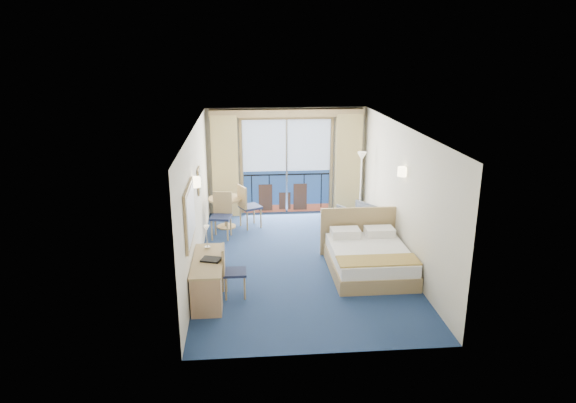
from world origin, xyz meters
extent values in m
plane|color=navy|center=(0.00, 0.00, 0.00)|extent=(6.50, 6.50, 0.00)
cube|color=beige|center=(0.00, 3.26, 1.35)|extent=(4.00, 0.02, 2.70)
cube|color=beige|center=(0.00, -3.26, 1.35)|extent=(4.00, 0.02, 2.70)
cube|color=beige|center=(-2.01, 0.00, 1.35)|extent=(0.02, 6.50, 2.70)
cube|color=beige|center=(2.01, 0.00, 1.35)|extent=(0.02, 6.50, 2.70)
cube|color=silver|center=(0.00, 0.00, 2.71)|extent=(4.00, 6.50, 0.02)
cube|color=navy|center=(0.00, 3.22, 0.56)|extent=(2.20, 0.02, 1.08)
cube|color=#A6B8DA|center=(0.00, 3.22, 1.76)|extent=(2.20, 0.02, 1.32)
cube|color=brown|center=(0.00, 3.22, 0.10)|extent=(2.20, 0.02, 0.20)
cube|color=black|center=(0.00, 3.22, 1.00)|extent=(2.20, 0.02, 0.04)
cube|color=#A28758|center=(0.00, 3.21, 2.46)|extent=(2.36, 0.03, 0.12)
cube|color=#A28758|center=(-1.15, 3.21, 1.20)|extent=(0.06, 0.03, 2.40)
cube|color=#A28758|center=(1.15, 3.21, 1.20)|extent=(0.06, 0.03, 2.40)
cube|color=silver|center=(0.00, 3.21, 1.20)|extent=(0.05, 0.02, 2.40)
cube|color=#39231A|center=(0.35, 3.21, 0.40)|extent=(0.35, 0.02, 0.70)
cube|color=#39231A|center=(-0.55, 3.21, 0.40)|extent=(0.35, 0.02, 0.70)
cube|color=#39231A|center=(-0.05, 3.21, 0.30)|extent=(0.30, 0.02, 0.45)
cube|color=black|center=(-0.90, 3.22, 0.55)|extent=(0.02, 0.01, 0.90)
cube|color=black|center=(-0.45, 3.22, 0.55)|extent=(0.03, 0.01, 0.90)
cube|color=black|center=(0.00, 3.22, 0.55)|extent=(0.03, 0.01, 0.90)
cube|color=black|center=(0.45, 3.22, 0.55)|extent=(0.03, 0.01, 0.90)
cube|color=black|center=(0.90, 3.22, 0.55)|extent=(0.02, 0.01, 0.90)
cube|color=tan|center=(-1.55, 3.07, 1.28)|extent=(0.65, 0.22, 2.55)
cube|color=tan|center=(1.55, 3.07, 1.28)|extent=(0.65, 0.22, 2.55)
cube|color=#A28758|center=(0.00, 3.10, 2.58)|extent=(3.80, 0.25, 0.18)
cube|color=#A28758|center=(-1.98, -1.50, 1.55)|extent=(0.04, 1.25, 0.95)
cube|color=#ADB5C0|center=(-1.95, -1.50, 1.55)|extent=(0.01, 1.12, 0.82)
cube|color=#A28758|center=(-1.98, 0.45, 1.60)|extent=(0.03, 0.42, 0.52)
cube|color=gray|center=(-1.96, 0.45, 1.60)|extent=(0.01, 0.34, 0.44)
cylinder|color=#FFEBB2|center=(-1.94, -0.60, 1.85)|extent=(0.18, 0.18, 0.18)
cylinder|color=#FFEBB2|center=(1.94, -0.15, 1.85)|extent=(0.18, 0.18, 0.18)
cube|color=#A28758|center=(1.25, -0.67, 0.14)|extent=(1.46, 1.83, 0.27)
cube|color=white|center=(1.25, -0.67, 0.39)|extent=(1.41, 1.77, 0.23)
cube|color=tan|center=(1.25, -1.27, 0.52)|extent=(1.45, 0.50, 0.03)
cube|color=white|center=(0.90, -0.01, 0.59)|extent=(0.57, 0.37, 0.16)
cube|color=white|center=(1.60, -0.01, 0.59)|extent=(0.57, 0.37, 0.16)
cube|color=#A28758|center=(1.25, 0.29, 0.50)|extent=(1.60, 0.05, 1.01)
cube|color=tan|center=(1.77, 0.83, 0.28)|extent=(0.43, 0.41, 0.56)
cube|color=silver|center=(1.74, 0.88, 0.60)|extent=(0.22, 0.19, 0.08)
imported|color=#4F5660|center=(1.50, 1.72, 0.31)|extent=(0.93, 0.94, 0.63)
cylinder|color=silver|center=(1.71, 2.23, 0.02)|extent=(0.24, 0.24, 0.03)
cylinder|color=silver|center=(1.71, 2.23, 0.83)|extent=(0.03, 0.03, 1.65)
cone|color=white|center=(1.71, 2.23, 1.65)|extent=(0.22, 0.22, 0.20)
cube|color=#A28758|center=(-1.73, -1.40, 0.68)|extent=(0.51, 1.50, 0.04)
cube|color=tan|center=(-1.73, -1.91, 0.33)|extent=(0.49, 0.45, 0.66)
cylinder|color=#A28758|center=(-1.96, -1.21, 0.33)|extent=(0.05, 0.05, 0.66)
cylinder|color=#A28758|center=(-1.50, -1.21, 0.33)|extent=(0.05, 0.05, 0.66)
cylinder|color=#A28758|center=(-1.96, -0.70, 0.33)|extent=(0.05, 0.05, 0.66)
cylinder|color=#A28758|center=(-1.50, -0.70, 0.33)|extent=(0.05, 0.05, 0.66)
cube|color=#1F2748|center=(-1.28, -1.38, 0.44)|extent=(0.40, 0.40, 0.05)
cube|color=#A28758|center=(-1.47, -1.38, 0.69)|extent=(0.04, 0.39, 0.47)
cylinder|color=#A28758|center=(-1.12, -1.54, 0.21)|extent=(0.03, 0.03, 0.42)
cylinder|color=#A28758|center=(-1.12, -1.22, 0.21)|extent=(0.03, 0.03, 0.42)
cylinder|color=#A28758|center=(-1.44, -1.54, 0.21)|extent=(0.03, 0.03, 0.42)
cylinder|color=#A28758|center=(-1.44, -1.22, 0.21)|extent=(0.03, 0.03, 0.42)
cube|color=black|center=(-1.67, -1.43, 0.72)|extent=(0.37, 0.32, 0.03)
cylinder|color=silver|center=(-1.76, -0.89, 0.73)|extent=(0.11, 0.11, 0.02)
cylinder|color=silver|center=(-1.76, -0.89, 0.90)|extent=(0.01, 0.01, 0.37)
cone|color=white|center=(-1.76, -0.89, 1.09)|extent=(0.10, 0.10, 0.09)
cylinder|color=#A28758|center=(-1.54, 2.16, 0.71)|extent=(0.81, 0.81, 0.04)
cylinder|color=#A28758|center=(-1.54, 2.16, 0.36)|extent=(0.08, 0.08, 0.71)
cylinder|color=#A28758|center=(-1.54, 2.16, 0.02)|extent=(0.45, 0.45, 0.03)
cube|color=#1F2748|center=(-0.95, 2.13, 0.50)|extent=(0.60, 0.60, 0.05)
cube|color=#A28758|center=(-1.15, 2.04, 0.78)|extent=(0.23, 0.42, 0.53)
cylinder|color=#A28758|center=(-0.71, 2.05, 0.24)|extent=(0.04, 0.04, 0.48)
cylinder|color=#A28758|center=(-0.87, 2.37, 0.24)|extent=(0.04, 0.04, 0.48)
cylinder|color=#A28758|center=(-1.04, 1.89, 0.24)|extent=(0.04, 0.04, 0.48)
cylinder|color=#A28758|center=(-1.20, 2.22, 0.24)|extent=(0.04, 0.04, 0.48)
cube|color=#1F2748|center=(-1.62, 1.46, 0.49)|extent=(0.51, 0.51, 0.05)
cube|color=#A28758|center=(-1.58, 1.66, 0.76)|extent=(0.44, 0.12, 0.52)
cylinder|color=#A28758|center=(-1.83, 1.31, 0.23)|extent=(0.04, 0.04, 0.47)
cylinder|color=#A28758|center=(-1.48, 1.25, 0.23)|extent=(0.04, 0.04, 0.47)
cylinder|color=#A28758|center=(-1.76, 1.66, 0.23)|extent=(0.04, 0.04, 0.47)
cylinder|color=#A28758|center=(-1.42, 1.60, 0.23)|extent=(0.04, 0.04, 0.47)
camera|label=1|loc=(-1.07, -9.47, 4.17)|focal=32.00mm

